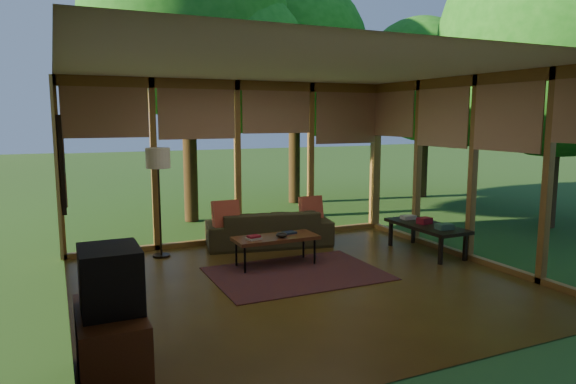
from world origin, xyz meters
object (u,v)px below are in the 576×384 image
media_cabinet (111,346)px  side_console (426,227)px  television (110,279)px  sofa (269,228)px  floor_lamp (158,164)px  coffee_table (276,239)px

media_cabinet → side_console: (4.87, 2.11, 0.11)m
media_cabinet → side_console: 5.31m
television → side_console: (4.85, 2.11, -0.44)m
sofa → side_console: sofa is taller
media_cabinet → side_console: bearing=23.4°
television → floor_lamp: size_ratio=0.33×
television → sofa: bearing=51.8°
coffee_table → television: bearing=-135.0°
media_cabinet → side_console: media_cabinet is taller
media_cabinet → floor_lamp: (1.07, 3.61, 1.11)m
media_cabinet → coffee_table: (2.47, 2.45, 0.09)m
coffee_table → side_console: 2.42m
sofa → media_cabinet: 4.55m
sofa → media_cabinet: bearing=62.7°
television → side_console: size_ratio=0.39×
media_cabinet → coffee_table: bearing=44.8°
coffee_table → side_console: (2.40, -0.34, 0.02)m
sofa → media_cabinet: media_cabinet is taller
sofa → side_console: (2.05, -1.45, 0.11)m
floor_lamp → side_console: size_ratio=1.18×
coffee_table → side_console: size_ratio=0.86×
sofa → side_console: bearing=155.8°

